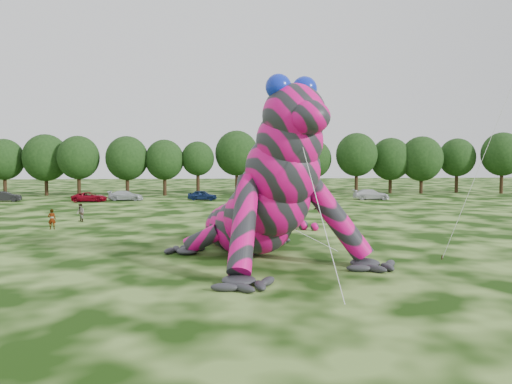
{
  "coord_description": "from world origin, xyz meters",
  "views": [
    {
      "loc": [
        4.01,
        -23.65,
        6.12
      ],
      "look_at": [
        6.43,
        6.62,
        4.0
      ],
      "focal_mm": 35.0,
      "sensor_mm": 36.0,
      "label": 1
    }
  ],
  "objects_px": {
    "tree_8": "(165,168)",
    "spectator_2": "(301,207)",
    "tree_4": "(4,167)",
    "tree_6": "(79,166)",
    "tree_7": "(127,166)",
    "spectator_1": "(81,213)",
    "tree_10": "(237,162)",
    "tree_13": "(357,164)",
    "car_7": "(371,194)",
    "car_6": "(310,195)",
    "tree_16": "(457,166)",
    "car_5": "(276,194)",
    "spectator_3": "(315,203)",
    "car_4": "(202,195)",
    "inflatable_gecko": "(247,171)",
    "car_2": "(90,197)",
    "tree_15": "(422,165)",
    "tree_12": "(313,167)",
    "tree_9": "(198,168)",
    "car_3": "(126,196)",
    "tree_14": "(391,166)",
    "car_1": "(5,197)",
    "spectator_0": "(52,219)",
    "tree_5": "(46,165)",
    "tree_11": "(276,164)",
    "tree_17": "(502,163)"
  },
  "relations": [
    {
      "from": "tree_8",
      "to": "spectator_2",
      "type": "height_order",
      "value": "tree_8"
    },
    {
      "from": "tree_4",
      "to": "tree_6",
      "type": "distance_m",
      "value": 12.26
    },
    {
      "from": "tree_7",
      "to": "spectator_1",
      "type": "distance_m",
      "value": 32.54
    },
    {
      "from": "tree_10",
      "to": "spectator_2",
      "type": "xyz_separation_m",
      "value": [
        5.54,
        -30.4,
        -4.37
      ]
    },
    {
      "from": "tree_13",
      "to": "car_7",
      "type": "relative_size",
      "value": 1.95
    },
    {
      "from": "tree_4",
      "to": "spectator_2",
      "type": "xyz_separation_m",
      "value": [
        42.58,
        -30.54,
        -3.64
      ]
    },
    {
      "from": "tree_10",
      "to": "tree_13",
      "type": "distance_m",
      "value": 19.79
    },
    {
      "from": "tree_4",
      "to": "car_6",
      "type": "xyz_separation_m",
      "value": [
        47.05,
        -12.37,
        -3.84
      ]
    },
    {
      "from": "tree_6",
      "to": "spectator_2",
      "type": "relative_size",
      "value": 5.36
    },
    {
      "from": "tree_4",
      "to": "tree_16",
      "type": "xyz_separation_m",
      "value": [
        75.09,
        0.66,
        0.16
      ]
    },
    {
      "from": "car_5",
      "to": "spectator_1",
      "type": "bearing_deg",
      "value": 146.74
    },
    {
      "from": "spectator_3",
      "to": "car_4",
      "type": "bearing_deg",
      "value": -138.11
    },
    {
      "from": "inflatable_gecko",
      "to": "car_4",
      "type": "height_order",
      "value": "inflatable_gecko"
    },
    {
      "from": "car_4",
      "to": "car_2",
      "type": "bearing_deg",
      "value": 104.79
    },
    {
      "from": "tree_10",
      "to": "tree_16",
      "type": "xyz_separation_m",
      "value": [
        38.05,
        0.79,
        -0.57
      ]
    },
    {
      "from": "tree_8",
      "to": "tree_15",
      "type": "xyz_separation_m",
      "value": [
        42.69,
        0.79,
        0.35
      ]
    },
    {
      "from": "tree_12",
      "to": "tree_4",
      "type": "bearing_deg",
      "value": 178.88
    },
    {
      "from": "tree_9",
      "to": "tree_8",
      "type": "bearing_deg",
      "value": -176.11
    },
    {
      "from": "tree_4",
      "to": "spectator_1",
      "type": "bearing_deg",
      "value": -58.69
    },
    {
      "from": "car_3",
      "to": "car_7",
      "type": "relative_size",
      "value": 0.93
    },
    {
      "from": "tree_14",
      "to": "car_1",
      "type": "relative_size",
      "value": 2.22
    },
    {
      "from": "spectator_3",
      "to": "spectator_2",
      "type": "bearing_deg",
      "value": -27.88
    },
    {
      "from": "tree_9",
      "to": "spectator_1",
      "type": "height_order",
      "value": "tree_9"
    },
    {
      "from": "car_5",
      "to": "spectator_0",
      "type": "distance_m",
      "value": 36.43
    },
    {
      "from": "car_5",
      "to": "tree_5",
      "type": "bearing_deg",
      "value": 83.15
    },
    {
      "from": "tree_11",
      "to": "spectator_3",
      "type": "distance_m",
      "value": 24.69
    },
    {
      "from": "tree_17",
      "to": "car_5",
      "type": "bearing_deg",
      "value": -167.77
    },
    {
      "from": "tree_13",
      "to": "spectator_3",
      "type": "xyz_separation_m",
      "value": [
        -11.5,
        -23.18,
        -4.27
      ]
    },
    {
      "from": "tree_9",
      "to": "car_6",
      "type": "height_order",
      "value": "tree_9"
    },
    {
      "from": "tree_9",
      "to": "spectator_3",
      "type": "xyz_separation_m",
      "value": [
        14.57,
        -23.4,
        -3.54
      ]
    },
    {
      "from": "tree_7",
      "to": "tree_17",
      "type": "height_order",
      "value": "tree_17"
    },
    {
      "from": "tree_8",
      "to": "tree_15",
      "type": "distance_m",
      "value": 42.7
    },
    {
      "from": "tree_10",
      "to": "spectator_3",
      "type": "xyz_separation_m",
      "value": [
        8.24,
        -24.63,
        -4.45
      ]
    },
    {
      "from": "tree_6",
      "to": "spectator_1",
      "type": "height_order",
      "value": "tree_6"
    },
    {
      "from": "tree_15",
      "to": "tree_4",
      "type": "bearing_deg",
      "value": 179.21
    },
    {
      "from": "tree_16",
      "to": "tree_10",
      "type": "bearing_deg",
      "value": -178.8
    },
    {
      "from": "tree_4",
      "to": "tree_9",
      "type": "distance_m",
      "value": 30.74
    },
    {
      "from": "tree_14",
      "to": "car_6",
      "type": "height_order",
      "value": "tree_14"
    },
    {
      "from": "car_2",
      "to": "spectator_1",
      "type": "bearing_deg",
      "value": -171.16
    },
    {
      "from": "tree_8",
      "to": "spectator_1",
      "type": "xyz_separation_m",
      "value": [
        -4.63,
        -32.47,
        -3.61
      ]
    },
    {
      "from": "car_7",
      "to": "car_2",
      "type": "bearing_deg",
      "value": 93.36
    },
    {
      "from": "tree_13",
      "to": "tree_15",
      "type": "xyz_separation_m",
      "value": [
        11.34,
        0.64,
        -0.25
      ]
    },
    {
      "from": "tree_12",
      "to": "car_6",
      "type": "distance_m",
      "value": 12.29
    },
    {
      "from": "tree_5",
      "to": "car_2",
      "type": "height_order",
      "value": "tree_5"
    },
    {
      "from": "tree_5",
      "to": "tree_10",
      "type": "height_order",
      "value": "tree_10"
    },
    {
      "from": "spectator_0",
      "to": "spectator_2",
      "type": "bearing_deg",
      "value": -168.44
    },
    {
      "from": "inflatable_gecko",
      "to": "car_4",
      "type": "distance_m",
      "value": 40.5
    },
    {
      "from": "tree_14",
      "to": "car_1",
      "type": "bearing_deg",
      "value": -168.99
    },
    {
      "from": "car_2",
      "to": "car_4",
      "type": "relative_size",
      "value": 1.15
    },
    {
      "from": "tree_14",
      "to": "car_6",
      "type": "distance_m",
      "value": 20.67
    }
  ]
}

